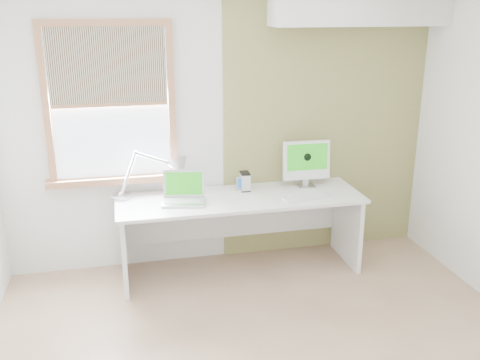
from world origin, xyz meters
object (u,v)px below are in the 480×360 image
object	(u,v)px
desk_lamp	(168,171)
imac	(306,161)
laptop	(184,194)
desk	(239,215)
external_drive	(245,181)

from	to	relation	value
desk_lamp	imac	bearing A→B (deg)	-1.16
laptop	imac	size ratio (longest dim) A/B	0.93
desk	imac	distance (m)	0.81
desk	laptop	distance (m)	0.57
desk	desk_lamp	xyz separation A→B (m)	(-0.62, 0.13, 0.42)
desk	external_drive	xyz separation A→B (m)	(0.08, 0.11, 0.28)
laptop	imac	bearing A→B (deg)	7.32
desk_lamp	desk	bearing A→B (deg)	-11.56
laptop	imac	world-z (taller)	imac
laptop	desk_lamp	bearing A→B (deg)	122.17
desk	imac	bearing A→B (deg)	8.43
laptop	external_drive	distance (m)	0.61
desk	desk_lamp	size ratio (longest dim) A/B	2.90
desk_lamp	laptop	size ratio (longest dim) A/B	1.83
desk	laptop	xyz separation A→B (m)	(-0.50, -0.05, 0.26)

